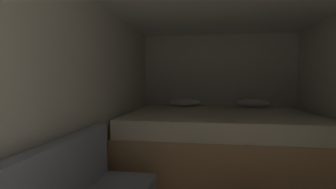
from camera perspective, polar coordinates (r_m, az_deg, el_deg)
The scene contains 3 objects.
wall_back at distance 4.67m, azimuth 10.95°, elevation 0.34°, with size 2.73×0.05×2.05m, color silver.
wall_left at distance 2.54m, azimuth -18.54°, elevation -1.96°, with size 0.05×4.78×2.05m, color silver.
bed at distance 3.73m, azimuth 11.46°, elevation -9.98°, with size 2.51×1.93×0.95m.
Camera 1 is at (-0.18, -0.45, 1.24)m, focal length 27.56 mm.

